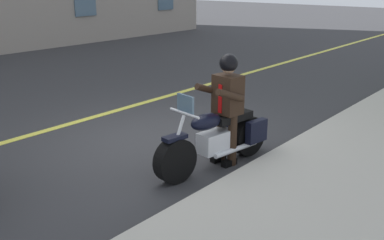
{
  "coord_description": "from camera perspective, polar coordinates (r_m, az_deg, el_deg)",
  "views": [
    {
      "loc": [
        5.16,
        5.28,
        2.81
      ],
      "look_at": [
        0.38,
        1.19,
        0.75
      ],
      "focal_mm": 40.81,
      "sensor_mm": 36.0,
      "label": 1
    }
  ],
  "objects": [
    {
      "name": "ground_plane",
      "position": [
        7.89,
        -4.8,
        -2.78
      ],
      "size": [
        80.0,
        80.0,
        0.0
      ],
      "primitive_type": "plane",
      "color": "#333335"
    },
    {
      "name": "lane_center_stripe",
      "position": [
        9.35,
        -13.48,
        0.16
      ],
      "size": [
        60.0,
        0.16,
        0.01
      ],
      "primitive_type": "cube",
      "color": "#E5DB4C",
      "rests_on": "ground_plane"
    },
    {
      "name": "motorcycle_main",
      "position": [
        6.72,
        3.37,
        -2.46
      ],
      "size": [
        2.22,
        0.79,
        1.26
      ],
      "color": "black",
      "rests_on": "ground_plane"
    },
    {
      "name": "rider_main",
      "position": [
        6.67,
        4.6,
        2.64
      ],
      "size": [
        0.67,
        0.61,
        1.74
      ],
      "color": "black",
      "rests_on": "ground_plane"
    }
  ]
}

